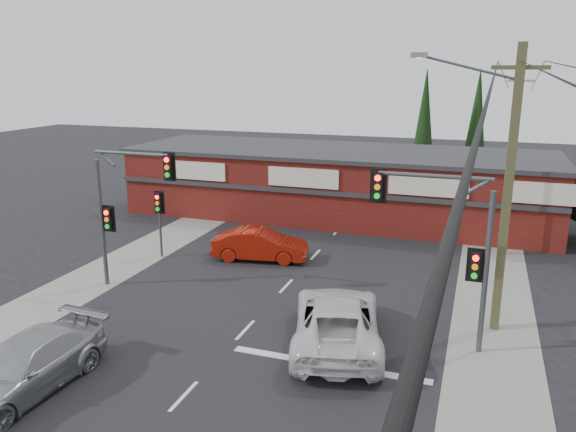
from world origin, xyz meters
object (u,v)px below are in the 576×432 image
(white_suv, at_px, (337,320))
(silver_suv, at_px, (24,366))
(utility_pole, at_px, (504,183))
(red_sedan, at_px, (260,245))
(shop_building, at_px, (337,182))

(white_suv, xyz_separation_m, silver_suv, (-7.86, -5.83, -0.08))
(utility_pole, bearing_deg, red_sedan, 158.35)
(white_suv, distance_m, utility_pole, 7.38)
(white_suv, relative_size, red_sedan, 1.33)
(red_sedan, xyz_separation_m, utility_pole, (10.74, -4.26, 4.63))
(white_suv, height_order, red_sedan, white_suv)
(silver_suv, distance_m, red_sedan, 13.25)
(utility_pole, bearing_deg, shop_building, 123.76)
(utility_pole, bearing_deg, white_suv, -149.11)
(red_sedan, bearing_deg, shop_building, -17.73)
(red_sedan, relative_size, shop_building, 0.17)
(red_sedan, bearing_deg, white_suv, -151.27)
(white_suv, height_order, shop_building, shop_building)
(red_sedan, distance_m, shop_building, 9.93)
(silver_suv, relative_size, utility_pole, 0.54)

